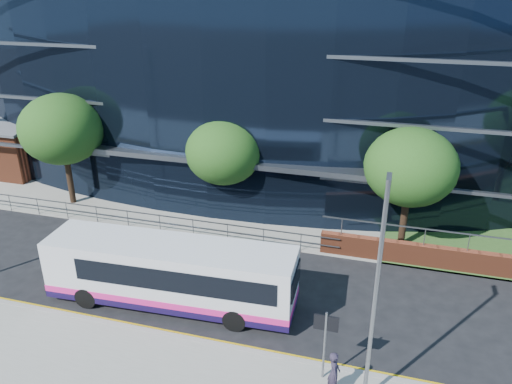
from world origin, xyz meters
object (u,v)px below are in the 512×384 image
(street_sign, at_px, (326,332))
(pedestrian, at_px, (334,373))
(brick_pavilion, at_px, (1,141))
(tree_far_c, at_px, (411,167))
(tree_far_b, at_px, (224,152))
(tree_far_a, at_px, (62,129))
(city_bus, at_px, (173,273))
(streetlight_east, at_px, (376,292))

(street_sign, bearing_deg, pedestrian, -54.30)
(brick_pavilion, distance_m, tree_far_c, 29.46)
(brick_pavilion, xyz_separation_m, tree_far_b, (19.00, -4.00, 2.27))
(brick_pavilion, relative_size, tree_far_a, 1.23)
(tree_far_c, distance_m, city_bus, 12.66)
(tree_far_a, xyz_separation_m, pedestrian, (17.94, -11.20, -3.87))
(brick_pavilion, distance_m, tree_far_b, 19.55)
(tree_far_a, xyz_separation_m, city_bus, (10.55, -7.88, -3.31))
(streetlight_east, xyz_separation_m, pedestrian, (-1.06, -0.03, -3.45))
(street_sign, relative_size, pedestrian, 1.66)
(city_bus, bearing_deg, tree_far_c, 37.11)
(tree_far_c, relative_size, pedestrian, 3.87)
(tree_far_c, height_order, streetlight_east, streetlight_east)
(brick_pavilion, bearing_deg, streetlight_east, -29.24)
(pedestrian, bearing_deg, city_bus, 54.32)
(tree_far_a, xyz_separation_m, tree_far_b, (10.00, 0.50, -0.65))
(tree_far_c, relative_size, streetlight_east, 0.81)
(streetlight_east, bearing_deg, city_bus, 158.71)
(tree_far_a, relative_size, pedestrian, 4.14)
(brick_pavilion, relative_size, streetlight_east, 1.08)
(tree_far_c, bearing_deg, tree_far_a, 180.00)
(city_bus, bearing_deg, tree_far_a, 140.53)
(tree_far_b, bearing_deg, pedestrian, -55.84)
(tree_far_b, distance_m, city_bus, 8.81)
(tree_far_b, bearing_deg, tree_far_a, -177.14)
(pedestrian, bearing_deg, street_sign, 24.22)
(tree_far_a, relative_size, streetlight_east, 0.87)
(tree_far_b, relative_size, city_bus, 0.55)
(streetlight_east, height_order, pedestrian, streetlight_east)
(street_sign, xyz_separation_m, tree_far_c, (2.50, 10.59, 2.39))
(tree_far_c, relative_size, city_bus, 0.59)
(tree_far_c, height_order, pedestrian, tree_far_c)
(streetlight_east, height_order, city_bus, streetlight_east)
(tree_far_a, bearing_deg, street_sign, -31.17)
(street_sign, relative_size, city_bus, 0.26)
(tree_far_a, relative_size, tree_far_c, 1.07)
(tree_far_c, bearing_deg, street_sign, -103.29)
(brick_pavilion, distance_m, streetlight_east, 32.19)
(street_sign, distance_m, tree_far_b, 13.54)
(tree_far_c, xyz_separation_m, pedestrian, (-2.06, -11.20, -3.54))
(tree_far_a, distance_m, streetlight_east, 22.05)
(tree_far_c, distance_m, streetlight_east, 11.22)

